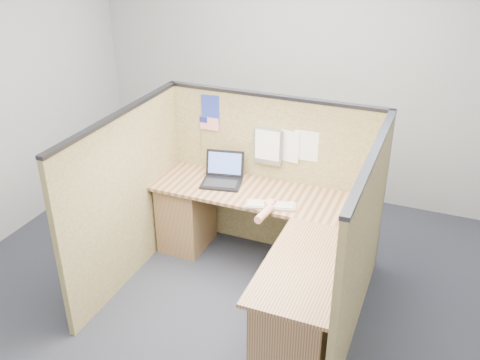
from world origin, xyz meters
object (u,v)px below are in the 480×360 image
at_px(l_desk, 264,252).
at_px(mouse, 270,204).
at_px(keyboard, 271,205).
at_px(laptop, 224,175).

height_order(l_desk, mouse, mouse).
xyz_separation_m(keyboard, mouse, (-0.00, 0.00, 0.01)).
bearing_deg(keyboard, laptop, 138.83).
bearing_deg(keyboard, l_desk, -98.87).
relative_size(l_desk, laptop, 4.84).
height_order(laptop, keyboard, laptop).
height_order(laptop, mouse, laptop).
xyz_separation_m(laptop, mouse, (0.54, -0.28, -0.04)).
bearing_deg(mouse, laptop, 152.64).
distance_m(laptop, mouse, 0.61).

